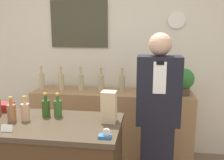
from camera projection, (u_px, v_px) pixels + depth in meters
back_wall at (109, 56)px, 3.47m from camera, size 5.20×0.09×2.70m
back_shelf at (112, 125)px, 3.35m from camera, size 2.08×0.47×0.92m
shopkeeper at (157, 118)px, 2.51m from camera, size 0.43×0.27×1.69m
potted_plant at (184, 80)px, 3.06m from camera, size 0.25×0.25×0.33m
paper_bag at (109, 107)px, 2.08m from camera, size 0.12×0.12×0.26m
tape_dispenser at (105, 135)px, 1.78m from camera, size 0.09×0.06×0.07m
price_card_right at (7, 128)px, 1.89m from camera, size 0.09×0.02×0.06m
gift_box at (5, 107)px, 2.39m from camera, size 0.15×0.13×0.07m
counter_bottle_2 at (12, 112)px, 2.10m from camera, size 0.07×0.07×0.21m
counter_bottle_3 at (25, 111)px, 2.12m from camera, size 0.07×0.07×0.21m
counter_bottle_4 at (46, 107)px, 2.23m from camera, size 0.07×0.07×0.21m
counter_bottle_5 at (58, 108)px, 2.22m from camera, size 0.07×0.07×0.21m
shelf_bottle_0 at (42, 81)px, 3.38m from camera, size 0.08×0.08×0.31m
shelf_bottle_1 at (61, 81)px, 3.35m from camera, size 0.08×0.08×0.31m
shelf_bottle_2 at (81, 82)px, 3.30m from camera, size 0.08×0.08×0.31m
shelf_bottle_3 at (101, 83)px, 3.25m from camera, size 0.08×0.08×0.31m
shelf_bottle_4 at (122, 83)px, 3.23m from camera, size 0.08×0.08×0.31m
shelf_bottle_5 at (143, 84)px, 3.17m from camera, size 0.08×0.08×0.31m
shelf_bottle_6 at (165, 84)px, 3.15m from camera, size 0.08×0.08×0.31m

